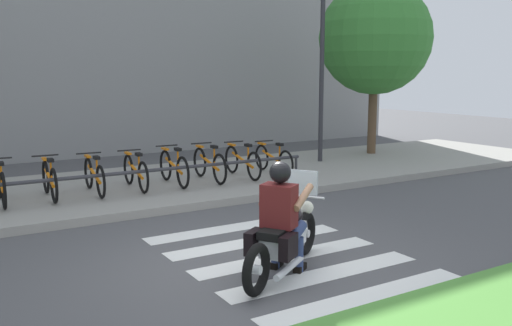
% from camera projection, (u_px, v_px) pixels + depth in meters
% --- Properties ---
extents(ground_plane, '(48.00, 48.00, 0.00)m').
position_uv_depth(ground_plane, '(248.00, 265.00, 7.14)').
color(ground_plane, '#4C4C4F').
extents(sidewalk, '(24.00, 4.40, 0.15)m').
position_uv_depth(sidewalk, '(123.00, 189.00, 11.45)').
color(sidewalk, gray).
rests_on(sidewalk, ground).
extents(crosswalk_stripe_0, '(2.80, 0.40, 0.01)m').
position_uv_depth(crosswalk_stripe_0, '(368.00, 297.00, 6.10)').
color(crosswalk_stripe_0, white).
rests_on(crosswalk_stripe_0, ground).
extents(crosswalk_stripe_1, '(2.80, 0.40, 0.01)m').
position_uv_depth(crosswalk_stripe_1, '(323.00, 275.00, 6.78)').
color(crosswalk_stripe_1, white).
rests_on(crosswalk_stripe_1, ground).
extents(crosswalk_stripe_2, '(2.80, 0.40, 0.01)m').
position_uv_depth(crosswalk_stripe_2, '(287.00, 256.00, 7.45)').
color(crosswalk_stripe_2, white).
rests_on(crosswalk_stripe_2, ground).
extents(crosswalk_stripe_3, '(2.80, 0.40, 0.01)m').
position_uv_depth(crosswalk_stripe_3, '(256.00, 241.00, 8.13)').
color(crosswalk_stripe_3, white).
rests_on(crosswalk_stripe_3, ground).
extents(crosswalk_stripe_4, '(2.80, 0.40, 0.01)m').
position_uv_depth(crosswalk_stripe_4, '(230.00, 228.00, 8.80)').
color(crosswalk_stripe_4, white).
rests_on(crosswalk_stripe_4, ground).
extents(motorcycle, '(1.86, 1.27, 1.19)m').
position_uv_depth(motorcycle, '(284.00, 238.00, 6.78)').
color(motorcycle, black).
rests_on(motorcycle, ground).
extents(rider, '(0.77, 0.73, 1.42)m').
position_uv_depth(rider, '(282.00, 211.00, 6.65)').
color(rider, '#591919').
rests_on(rider, ground).
extents(bicycle_0, '(0.48, 1.64, 0.79)m').
position_uv_depth(bicycle_0, '(1.00, 184.00, 9.76)').
color(bicycle_0, black).
rests_on(bicycle_0, sidewalk).
extents(bicycle_1, '(0.48, 1.62, 0.78)m').
position_uv_depth(bicycle_1, '(50.00, 180.00, 10.18)').
color(bicycle_1, black).
rests_on(bicycle_1, sidewalk).
extents(bicycle_2, '(0.48, 1.66, 0.76)m').
position_uv_depth(bicycle_2, '(94.00, 176.00, 10.60)').
color(bicycle_2, black).
rests_on(bicycle_2, sidewalk).
extents(bicycle_3, '(0.48, 1.64, 0.76)m').
position_uv_depth(bicycle_3, '(136.00, 172.00, 11.02)').
color(bicycle_3, black).
rests_on(bicycle_3, sidewalk).
extents(bicycle_4, '(0.48, 1.68, 0.80)m').
position_uv_depth(bicycle_4, '(174.00, 168.00, 11.44)').
color(bicycle_4, black).
rests_on(bicycle_4, sidewalk).
extents(bicycle_5, '(0.48, 1.71, 0.79)m').
position_uv_depth(bicycle_5, '(209.00, 164.00, 11.86)').
color(bicycle_5, black).
rests_on(bicycle_5, sidewalk).
extents(bicycle_6, '(0.48, 1.73, 0.77)m').
position_uv_depth(bicycle_6, '(242.00, 161.00, 12.28)').
color(bicycle_6, black).
rests_on(bicycle_6, sidewalk).
extents(bicycle_7, '(0.48, 1.70, 0.74)m').
position_uv_depth(bicycle_7, '(273.00, 159.00, 12.70)').
color(bicycle_7, black).
rests_on(bicycle_7, sidewalk).
extents(bike_rack, '(6.35, 0.07, 0.49)m').
position_uv_depth(bike_rack, '(165.00, 170.00, 10.75)').
color(bike_rack, '#333338').
rests_on(bike_rack, sidewalk).
extents(street_lamp, '(0.28, 0.28, 4.54)m').
position_uv_depth(street_lamp, '(322.00, 62.00, 14.14)').
color(street_lamp, '#2D2D33').
rests_on(street_lamp, ground).
extents(tree_near_rack, '(3.17, 3.17, 5.01)m').
position_uv_depth(tree_near_rack, '(375.00, 38.00, 15.48)').
color(tree_near_rack, brown).
rests_on(tree_near_rack, ground).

